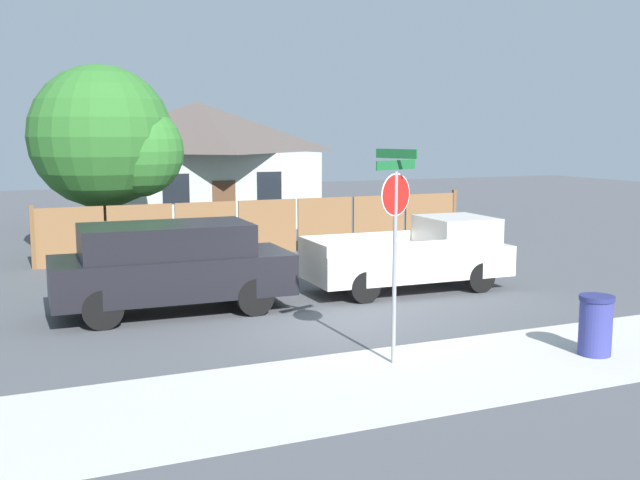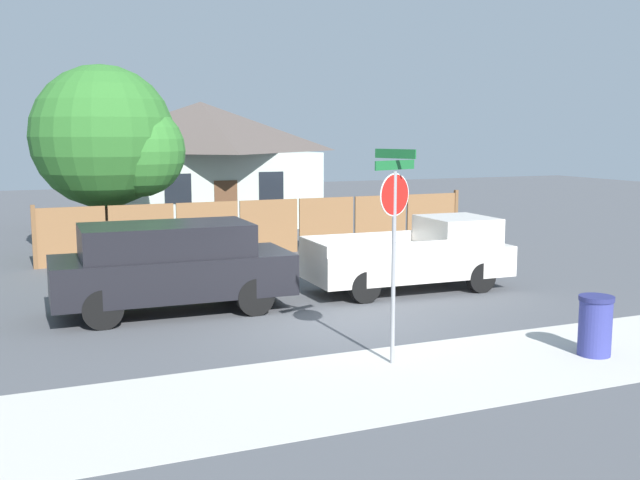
% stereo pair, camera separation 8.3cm
% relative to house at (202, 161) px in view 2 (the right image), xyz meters
% --- Properties ---
extents(ground_plane, '(80.00, 80.00, 0.00)m').
position_rel_house_xyz_m(ground_plane, '(-1.78, -17.59, -2.63)').
color(ground_plane, '#4C4F54').
extents(sidewalk_strip, '(36.00, 3.20, 0.01)m').
position_rel_house_xyz_m(sidewalk_strip, '(-1.78, -21.19, -2.63)').
color(sidewalk_strip, beige).
rests_on(sidewalk_strip, ground).
extents(wooden_fence, '(13.99, 0.12, 1.81)m').
position_rel_house_xyz_m(wooden_fence, '(-0.13, -8.87, -1.77)').
color(wooden_fence, brown).
rests_on(wooden_fence, ground).
extents(house, '(8.76, 7.70, 5.07)m').
position_rel_house_xyz_m(house, '(0.00, 0.00, 0.00)').
color(house, '#B2C1B7').
rests_on(house, ground).
extents(oak_tree, '(4.53, 4.32, 5.84)m').
position_rel_house_xyz_m(oak_tree, '(-4.70, -7.48, 0.95)').
color(oak_tree, brown).
rests_on(oak_tree, ground).
extents(red_suv, '(5.03, 2.15, 1.91)m').
position_rel_house_xyz_m(red_suv, '(-4.62, -15.48, -1.59)').
color(red_suv, black).
rests_on(red_suv, ground).
extents(orange_pickup, '(4.99, 2.06, 1.74)m').
position_rel_house_xyz_m(orange_pickup, '(1.36, -15.49, -1.79)').
color(orange_pickup, silver).
rests_on(orange_pickup, ground).
extents(stop_sign, '(0.88, 0.80, 3.54)m').
position_rel_house_xyz_m(stop_sign, '(-2.01, -20.45, -0.22)').
color(stop_sign, gray).
rests_on(stop_sign, ground).
extents(trash_bin, '(0.59, 0.59, 1.04)m').
position_rel_house_xyz_m(trash_bin, '(1.40, -21.41, -2.10)').
color(trash_bin, navy).
rests_on(trash_bin, ground).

